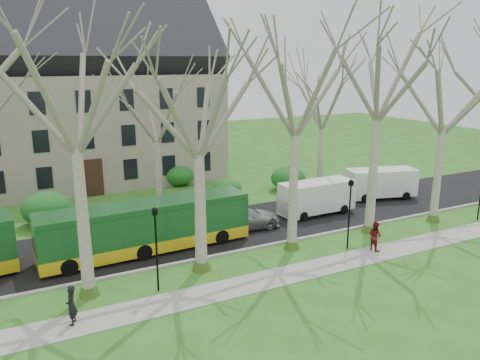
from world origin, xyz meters
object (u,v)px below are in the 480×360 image
pedestrian_a (71,305)px  bus_follow (147,226)px  pedestrian_b (375,236)px  van_a (317,198)px  van_b (381,184)px  sedan (241,218)px

pedestrian_a → bus_follow: bearing=162.5°
pedestrian_b → van_a: bearing=-13.3°
van_b → pedestrian_a: (-25.69, -8.61, -0.34)m
van_a → van_b: size_ratio=1.01×
van_a → van_b: (7.23, 0.99, -0.01)m
pedestrian_a → pedestrian_b: (17.49, 0.36, -0.00)m
pedestrian_a → pedestrian_b: bearing=112.7°
bus_follow → pedestrian_a: bus_follow is taller
van_b → pedestrian_b: (-8.19, -8.25, -0.34)m
van_a → pedestrian_b: bearing=-97.8°
pedestrian_b → pedestrian_a: bearing=85.5°
bus_follow → sedan: (6.75, 0.83, -0.77)m
pedestrian_b → van_b: bearing=-50.5°
van_a → van_b: bearing=7.6°
sedan → van_a: 6.50m
van_a → pedestrian_a: size_ratio=3.18×
sedan → pedestrian_b: (5.51, -6.93, 0.11)m
sedan → pedestrian_b: pedestrian_b is taller
bus_follow → van_b: 20.56m
bus_follow → van_a: bus_follow is taller
sedan → bus_follow: bearing=101.1°
pedestrian_a → sedan: bearing=142.9°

